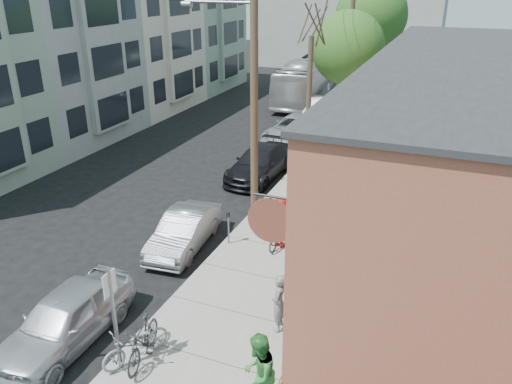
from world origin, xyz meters
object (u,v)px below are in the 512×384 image
at_px(tree_leafy_mid, 348,48).
at_px(parking_meter_far, 297,153).
at_px(patio_chair_b, 293,327).
at_px(parked_bike_a, 143,341).
at_px(parking_meter_near, 228,222).
at_px(car_3, 296,130).
at_px(cyclist, 281,222).
at_px(patron_green, 258,375).
at_px(car_1, 184,231).
at_px(patron_grey, 279,303).
at_px(parked_bike_b, 136,344).
at_px(tree_leafy_far, 371,16).
at_px(patio_chair_a, 299,334).
at_px(sign_post, 113,310).
at_px(car_4, 321,109).
at_px(tree_bare, 308,108).
at_px(utility_pole_near, 253,87).
at_px(bus, 307,80).
at_px(car_2, 260,163).
at_px(car_0, 65,318).

bearing_deg(tree_leafy_mid, parking_meter_far, -94.08).
bearing_deg(patio_chair_b, parked_bike_a, -149.20).
height_order(parking_meter_near, car_3, car_3).
bearing_deg(cyclist, patron_green, 115.55).
bearing_deg(parking_meter_far, car_1, -99.54).
height_order(patron_grey, parked_bike_b, patron_grey).
relative_size(tree_leafy_far, patio_chair_a, 9.95).
xyz_separation_m(parking_meter_far, parked_bike_a, (0.50, -14.15, -0.27)).
relative_size(sign_post, parked_bike_a, 1.49).
distance_m(parking_meter_near, car_4, 18.09).
xyz_separation_m(patio_chair_a, car_3, (-5.40, 16.84, 0.19)).
xyz_separation_m(sign_post, patron_grey, (3.12, 2.78, -0.84)).
bearing_deg(tree_bare, parking_meter_near, -94.03).
xyz_separation_m(tree_leafy_far, car_1, (-2.00, -23.48, -5.74)).
xyz_separation_m(parking_meter_far, tree_leafy_mid, (0.55, 7.72, 4.10)).
relative_size(parking_meter_far, patio_chair_b, 1.41).
relative_size(patio_chair_b, patron_green, 0.44).
distance_m(utility_pole_near, car_3, 11.65).
height_order(sign_post, parking_meter_far, sign_post).
xyz_separation_m(tree_leafy_mid, patron_green, (3.17, -22.28, -3.94)).
relative_size(tree_leafy_mid, car_4, 1.61).
height_order(patron_green, cyclist, patron_green).
xyz_separation_m(parking_meter_far, tree_leafy_far, (0.55, 14.85, 5.42)).
relative_size(sign_post, car_4, 0.64).
bearing_deg(patio_chair_b, car_4, 102.02).
bearing_deg(car_4, parked_bike_b, -86.32).
distance_m(tree_bare, car_1, 9.05).
relative_size(tree_bare, tree_leafy_mid, 0.90).
distance_m(tree_leafy_mid, bus, 9.40).
height_order(patio_chair_a, patron_grey, patron_grey).
bearing_deg(patron_grey, cyclist, -169.90).
relative_size(parked_bike_a, car_2, 0.38).
xyz_separation_m(tree_leafy_mid, bus, (-4.52, 7.46, -3.52)).
bearing_deg(bus, car_1, -86.47).
xyz_separation_m(sign_post, parking_meter_near, (-0.10, 6.57, -0.85)).
xyz_separation_m(patron_grey, patron_green, (0.50, -2.76, 0.14)).
bearing_deg(patio_chair_b, parked_bike_b, -149.24).
distance_m(utility_pole_near, bus, 21.97).
distance_m(utility_pole_near, tree_bare, 6.20).
relative_size(parking_meter_near, car_0, 0.29).
distance_m(car_2, bus, 16.65).
relative_size(car_1, car_2, 0.82).
height_order(car_3, bus, bus).
bearing_deg(tree_bare, patron_grey, -77.01).
distance_m(tree_leafy_far, patio_chair_b, 27.78).
height_order(patio_chair_a, patio_chair_b, same).
height_order(patio_chair_b, cyclist, cyclist).
relative_size(parking_meter_near, car_4, 0.28).
distance_m(tree_bare, patron_green, 14.86).
bearing_deg(parking_meter_near, tree_bare, 85.97).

